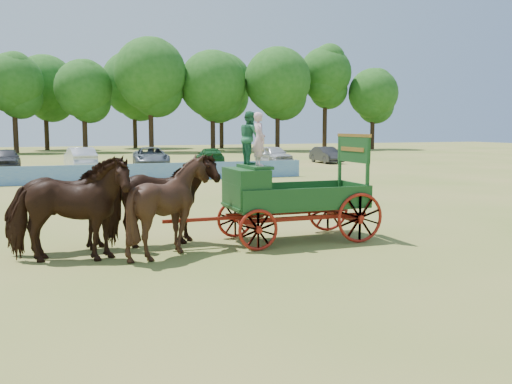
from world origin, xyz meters
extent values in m
plane|color=#9E8447|center=(0.00, 0.00, 0.00)|extent=(160.00, 160.00, 0.00)
imported|color=black|center=(-2.78, -1.33, 1.24)|extent=(3.16, 1.93, 2.48)
imported|color=black|center=(-2.78, -0.23, 1.24)|extent=(3.06, 1.64, 2.48)
imported|color=black|center=(-0.38, -1.33, 1.24)|extent=(2.49, 2.28, 2.49)
imported|color=black|center=(-0.38, -0.23, 1.24)|extent=(3.07, 1.65, 2.48)
cube|color=#A01A10|center=(1.82, -0.78, 0.60)|extent=(0.12, 2.00, 0.12)
cube|color=#A01A10|center=(4.82, -0.78, 0.60)|extent=(0.12, 2.00, 0.12)
cube|color=#A01A10|center=(3.32, -1.33, 0.72)|extent=(3.80, 0.10, 0.12)
cube|color=#A01A10|center=(3.32, -0.23, 0.72)|extent=(3.80, 0.10, 0.12)
cube|color=#A01A10|center=(0.92, -0.78, 0.75)|extent=(2.80, 0.09, 0.09)
cube|color=#194517|center=(3.32, -0.78, 1.00)|extent=(3.80, 1.80, 0.10)
cube|color=#194517|center=(3.32, -1.66, 1.30)|extent=(3.80, 0.06, 0.55)
cube|color=#194517|center=(3.32, 0.10, 1.30)|extent=(3.80, 0.06, 0.55)
cube|color=#194517|center=(5.20, -0.78, 1.30)|extent=(0.06, 1.80, 0.55)
cube|color=#194517|center=(1.82, -0.78, 1.55)|extent=(0.85, 1.70, 1.05)
cube|color=#194517|center=(2.07, -0.78, 2.12)|extent=(0.55, 1.50, 0.08)
cube|color=#194517|center=(1.44, -0.78, 1.35)|extent=(0.10, 1.60, 0.65)
cube|color=#194517|center=(1.62, -0.78, 1.05)|extent=(0.55, 1.60, 0.06)
cube|color=#194517|center=(5.12, -1.58, 1.95)|extent=(0.08, 0.08, 1.80)
cube|color=#194517|center=(5.12, 0.02, 1.95)|extent=(0.08, 0.08, 1.80)
cube|color=#194517|center=(5.12, -0.78, 2.55)|extent=(0.07, 1.75, 0.75)
cube|color=#C88033|center=(5.12, -0.78, 2.95)|extent=(0.08, 1.80, 0.09)
cube|color=#C88033|center=(5.08, -0.78, 2.55)|extent=(0.02, 1.30, 0.12)
torus|color=#A01A10|center=(1.82, -1.73, 0.55)|extent=(1.09, 0.09, 1.09)
torus|color=#A01A10|center=(1.82, 0.17, 0.55)|extent=(1.09, 0.09, 1.09)
torus|color=#A01A10|center=(4.82, -1.73, 0.70)|extent=(1.39, 0.09, 1.39)
torus|color=#A01A10|center=(4.82, 0.17, 0.70)|extent=(1.39, 0.09, 1.39)
imported|color=beige|center=(2.07, -1.13, 2.87)|extent=(0.34, 0.52, 1.42)
imported|color=#296F46|center=(2.07, -0.43, 2.90)|extent=(0.56, 0.72, 1.47)
cube|color=blue|center=(-1.00, 18.00, 0.53)|extent=(26.00, 0.08, 1.05)
imported|color=#333338|center=(-5.99, 30.39, 0.80)|extent=(1.92, 4.71, 1.60)
imported|color=silver|center=(-0.82, 29.42, 0.82)|extent=(2.27, 5.14, 1.64)
imported|color=slate|center=(4.53, 29.64, 0.78)|extent=(3.14, 5.87, 1.57)
imported|color=#144C1E|center=(9.74, 31.01, 0.68)|extent=(2.47, 4.91, 1.37)
imported|color=#B2B2B7|center=(14.85, 29.40, 0.79)|extent=(2.12, 4.75, 1.59)
imported|color=#262628|center=(19.83, 29.37, 0.70)|extent=(1.65, 4.32, 1.41)
cylinder|color=#382314|center=(-6.48, 58.66, 2.28)|extent=(0.60, 0.60, 4.57)
sphere|color=#1C5215|center=(-6.48, 58.66, 8.41)|extent=(6.88, 6.88, 6.88)
cylinder|color=#382314|center=(1.43, 58.08, 2.13)|extent=(0.60, 0.60, 4.26)
sphere|color=#1C5215|center=(1.43, 58.08, 7.84)|extent=(6.96, 6.96, 6.96)
cylinder|color=#382314|center=(9.15, 55.64, 2.61)|extent=(0.60, 0.60, 5.23)
sphere|color=#1C5215|center=(9.15, 55.64, 9.63)|extent=(8.81, 8.81, 8.81)
cylinder|color=#382314|center=(17.07, 55.66, 2.33)|extent=(0.60, 0.60, 4.66)
sphere|color=#1C5215|center=(17.07, 55.66, 8.59)|extent=(8.49, 8.49, 8.49)
cylinder|color=#382314|center=(25.38, 54.01, 2.47)|extent=(0.60, 0.60, 4.94)
sphere|color=#1C5215|center=(25.38, 54.01, 9.10)|extent=(8.63, 8.63, 8.63)
cylinder|color=#382314|center=(33.00, 55.44, 2.82)|extent=(0.60, 0.60, 5.64)
sphere|color=#1C5215|center=(33.00, 55.44, 10.39)|extent=(7.08, 7.08, 7.08)
cylinder|color=#382314|center=(39.57, 53.81, 2.10)|extent=(0.60, 0.60, 4.20)
sphere|color=#1C5215|center=(39.57, 53.81, 7.74)|extent=(6.84, 6.84, 6.84)
cylinder|color=#382314|center=(-2.97, 66.81, 2.34)|extent=(0.60, 0.60, 4.68)
sphere|color=#1C5215|center=(-2.97, 66.81, 8.62)|extent=(8.15, 8.15, 8.15)
cylinder|color=#382314|center=(9.13, 68.97, 2.55)|extent=(0.60, 0.60, 5.11)
sphere|color=#1C5215|center=(9.13, 68.97, 9.41)|extent=(9.32, 9.32, 9.32)
cylinder|color=#382314|center=(21.07, 65.02, 2.55)|extent=(0.60, 0.60, 5.10)
sphere|color=#1C5215|center=(21.07, 65.02, 9.39)|extent=(8.85, 8.85, 8.85)
camera|label=1|loc=(-3.26, -15.29, 3.22)|focal=40.00mm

